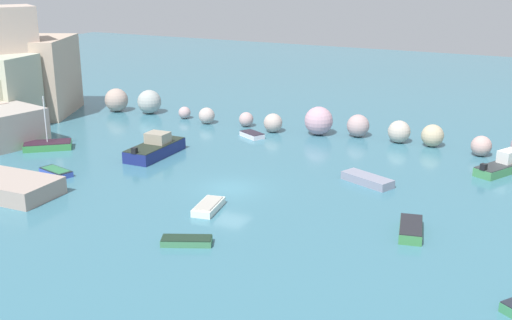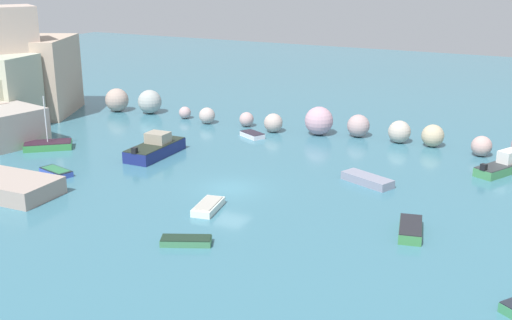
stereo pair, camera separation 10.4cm
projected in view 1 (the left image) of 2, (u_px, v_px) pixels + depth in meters
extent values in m
plane|color=teal|center=(230.00, 189.00, 46.46)|extent=(160.00, 160.00, 0.00)
cube|color=#A79D94|center=(4.00, 125.00, 57.70)|extent=(7.60, 6.47, 3.25)
cube|color=#A5A79A|center=(8.00, 80.00, 70.25)|extent=(8.65, 8.77, 6.51)
cube|color=tan|center=(34.00, 76.00, 68.26)|extent=(10.41, 11.05, 8.12)
cube|color=#BDA596|center=(13.00, 64.00, 64.74)|extent=(6.23, 6.35, 11.58)
sphere|color=#AF988C|center=(116.00, 100.00, 69.96)|extent=(2.53, 2.53, 2.53)
sphere|color=#A2A7A3|center=(149.00, 102.00, 69.01)|extent=(2.55, 2.55, 2.55)
sphere|color=#BA9B9D|center=(185.00, 113.00, 66.92)|extent=(1.26, 1.26, 1.26)
sphere|color=#B9A7A1|center=(207.00, 116.00, 64.83)|extent=(1.64, 1.64, 1.64)
sphere|color=#B99998|center=(246.00, 119.00, 63.71)|extent=(1.44, 1.44, 1.44)
sphere|color=#B9A69D|center=(273.00, 123.00, 61.56)|extent=(1.82, 1.82, 1.82)
sphere|color=#BD93A3|center=(319.00, 121.00, 60.54)|extent=(2.69, 2.69, 2.69)
sphere|color=#AE9393|center=(358.00, 126.00, 59.91)|extent=(2.11, 2.11, 2.11)
sphere|color=#B9ADA0|center=(399.00, 132.00, 57.98)|extent=(2.03, 2.03, 2.03)
sphere|color=tan|center=(432.00, 136.00, 56.75)|extent=(1.99, 1.99, 1.99)
sphere|color=#BF9B95|center=(481.00, 146.00, 54.03)|extent=(1.73, 1.73, 1.73)
cube|color=white|center=(209.00, 207.00, 42.38)|extent=(1.85, 3.27, 0.46)
cube|color=#ADA89E|center=(208.00, 203.00, 42.30)|extent=(1.57, 2.78, 0.08)
cube|color=navy|center=(155.00, 150.00, 54.16)|extent=(2.44, 6.11, 0.96)
cube|color=#212A20|center=(155.00, 144.00, 54.01)|extent=(2.39, 5.98, 0.06)
cube|color=#9E937F|center=(158.00, 138.00, 54.29)|extent=(1.85, 1.56, 0.95)
cube|color=black|center=(134.00, 151.00, 51.46)|extent=(0.45, 0.37, 0.50)
cube|color=#417F54|center=(187.00, 241.00, 37.25)|extent=(3.12, 2.20, 0.38)
cube|color=#1B3021|center=(186.00, 238.00, 37.18)|extent=(3.05, 2.16, 0.06)
cube|color=gray|center=(367.00, 180.00, 47.40)|extent=(4.24, 2.90, 0.61)
cube|color=#3C8246|center=(411.00, 230.00, 38.62)|extent=(2.03, 3.63, 0.60)
cube|color=black|center=(411.00, 225.00, 38.52)|extent=(1.99, 3.55, 0.06)
cube|color=#3952BB|center=(56.00, 172.00, 49.39)|extent=(3.10, 1.88, 0.38)
cube|color=#1B222C|center=(56.00, 170.00, 49.32)|extent=(3.04, 1.84, 0.06)
cube|color=#2D7047|center=(56.00, 170.00, 49.32)|extent=(2.64, 1.60, 0.08)
cube|color=silver|center=(252.00, 135.00, 59.91)|extent=(2.69, 2.23, 0.43)
cube|color=#29232F|center=(252.00, 133.00, 59.83)|extent=(2.64, 2.19, 0.06)
cube|color=#428851|center=(502.00, 168.00, 49.93)|extent=(3.85, 5.43, 0.66)
cube|color=#2D3133|center=(503.00, 164.00, 49.82)|extent=(3.78, 5.32, 0.06)
cube|color=silver|center=(509.00, 156.00, 50.13)|extent=(1.82, 2.19, 1.01)
cube|color=black|center=(484.00, 167.00, 48.35)|extent=(0.56, 0.52, 0.50)
cube|color=#3A8B47|center=(48.00, 146.00, 56.15)|extent=(4.31, 4.03, 0.59)
cube|color=#2F1A28|center=(47.00, 142.00, 56.06)|extent=(4.22, 3.95, 0.06)
cylinder|color=silver|center=(45.00, 120.00, 55.45)|extent=(0.10, 0.10, 4.14)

